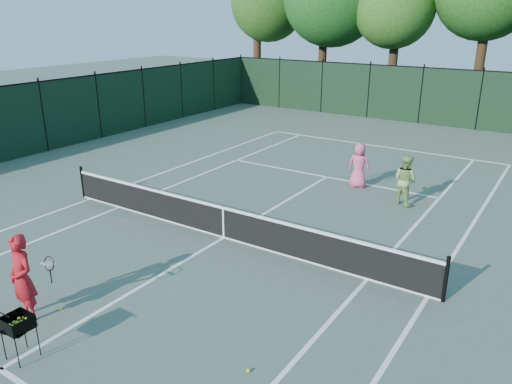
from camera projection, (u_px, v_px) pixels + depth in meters
The scene contains 17 objects.
ground at pixel (224, 238), 13.59m from camera, with size 90.00×90.00×0.00m, color #49594E.
sideline_doubles_left at pixel (91, 199), 16.43m from camera, with size 0.10×23.77×0.01m, color white.
sideline_doubles_right at pixel (428, 297), 10.75m from camera, with size 0.10×23.77×0.01m, color white.
sideline_singles_left at pixel (119, 207), 15.72m from camera, with size 0.10×23.77×0.01m, color white.
sideline_singles_right at pixel (367, 279), 11.46m from camera, with size 0.10×23.77×0.01m, color white.
baseline_far at pixel (379, 146), 22.93m from camera, with size 10.97×0.10×0.01m, color white.
service_line_near at pixel (0, 369), 8.56m from camera, with size 8.23×0.10×0.01m, color white.
service_line_far at pixel (327, 177), 18.62m from camera, with size 8.23×0.10×0.01m, color white.
center_service_line at pixel (224, 238), 13.59m from camera, with size 0.10×12.80×0.01m, color white.
tennis_net at pixel (224, 222), 13.43m from camera, with size 11.69×0.09×1.06m.
fence_far at pixel (421, 96), 27.23m from camera, with size 24.00×0.05×3.00m, color black.
coach at pixel (22, 278), 9.70m from camera, with size 0.98×0.61×1.81m.
player_pink at pixel (359, 165), 17.31m from camera, with size 0.82×0.59×1.57m.
player_green at pixel (405, 180), 15.73m from camera, with size 0.96×0.87×1.61m.
ball_hopper at pixel (17, 323), 8.62m from camera, with size 0.53×0.53×0.85m.
loose_ball_near_cart at pixel (248, 370), 8.48m from camera, with size 0.07×0.07×0.07m, color gold.
loose_ball_midcourt at pixel (60, 309), 10.26m from camera, with size 0.07×0.07×0.07m, color #E0F432.
Camera 1 is at (7.53, -9.85, 5.76)m, focal length 35.00 mm.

